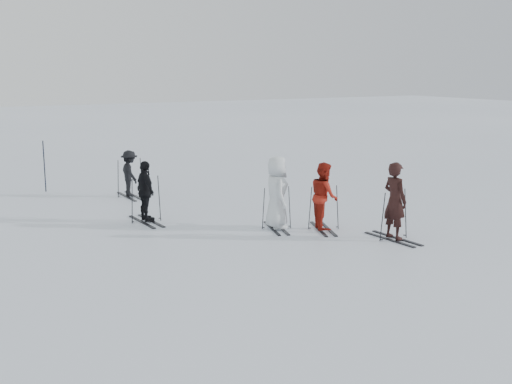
{
  "coord_description": "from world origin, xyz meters",
  "views": [
    {
      "loc": [
        -7.96,
        -13.28,
        4.2
      ],
      "look_at": [
        0.0,
        1.0,
        1.0
      ],
      "focal_mm": 45.0,
      "sensor_mm": 36.0,
      "label": 1
    }
  ],
  "objects_px": {
    "skier_red": "(324,197)",
    "skier_uphill_far": "(130,174)",
    "skier_uphill_left": "(146,192)",
    "skier_grey": "(277,193)",
    "piste_marker": "(44,166)",
    "skier_near_dark": "(395,202)"
  },
  "relations": [
    {
      "from": "piste_marker",
      "to": "skier_grey",
      "type": "bearing_deg",
      "value": -62.64
    },
    {
      "from": "skier_near_dark",
      "to": "skier_red",
      "type": "xyz_separation_m",
      "value": [
        -0.93,
        1.67,
        -0.08
      ]
    },
    {
      "from": "skier_uphill_far",
      "to": "skier_grey",
      "type": "bearing_deg",
      "value": -162.49
    },
    {
      "from": "skier_near_dark",
      "to": "skier_grey",
      "type": "bearing_deg",
      "value": 36.35
    },
    {
      "from": "skier_uphill_left",
      "to": "piste_marker",
      "type": "distance_m",
      "value": 6.07
    },
    {
      "from": "skier_near_dark",
      "to": "skier_red",
      "type": "bearing_deg",
      "value": 25.29
    },
    {
      "from": "skier_red",
      "to": "skier_uphill_far",
      "type": "height_order",
      "value": "skier_red"
    },
    {
      "from": "skier_red",
      "to": "skier_near_dark",
      "type": "bearing_deg",
      "value": -130.49
    },
    {
      "from": "skier_uphill_left",
      "to": "skier_uphill_far",
      "type": "relative_size",
      "value": 1.11
    },
    {
      "from": "skier_near_dark",
      "to": "skier_grey",
      "type": "distance_m",
      "value": 3.06
    },
    {
      "from": "skier_near_dark",
      "to": "skier_uphill_left",
      "type": "xyz_separation_m",
      "value": [
        -4.72,
        4.72,
        -0.12
      ]
    },
    {
      "from": "skier_uphill_left",
      "to": "skier_red",
      "type": "bearing_deg",
      "value": -131.88
    },
    {
      "from": "skier_grey",
      "to": "skier_near_dark",
      "type": "bearing_deg",
      "value": -123.52
    },
    {
      "from": "skier_near_dark",
      "to": "skier_red",
      "type": "distance_m",
      "value": 1.92
    },
    {
      "from": "skier_near_dark",
      "to": "piste_marker",
      "type": "distance_m",
      "value": 12.29
    },
    {
      "from": "piste_marker",
      "to": "skier_red",
      "type": "bearing_deg",
      "value": -59.22
    },
    {
      "from": "skier_grey",
      "to": "skier_uphill_left",
      "type": "relative_size",
      "value": 1.14
    },
    {
      "from": "skier_near_dark",
      "to": "skier_uphill_far",
      "type": "relative_size",
      "value": 1.27
    },
    {
      "from": "skier_red",
      "to": "skier_uphill_far",
      "type": "relative_size",
      "value": 1.16
    },
    {
      "from": "skier_near_dark",
      "to": "skier_grey",
      "type": "relative_size",
      "value": 1.01
    },
    {
      "from": "skier_grey",
      "to": "skier_uphill_left",
      "type": "height_order",
      "value": "skier_grey"
    },
    {
      "from": "skier_grey",
      "to": "piste_marker",
      "type": "bearing_deg",
      "value": 43.67
    }
  ]
}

